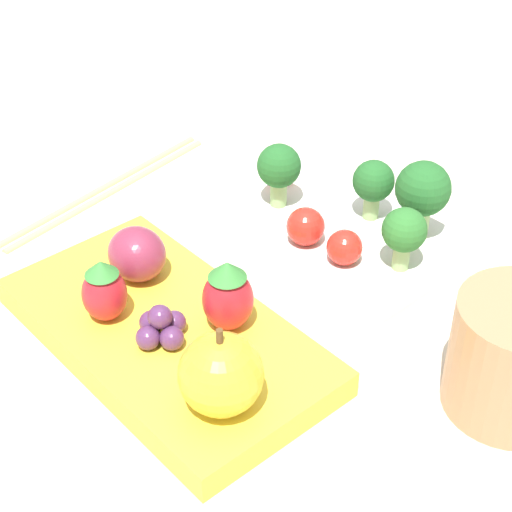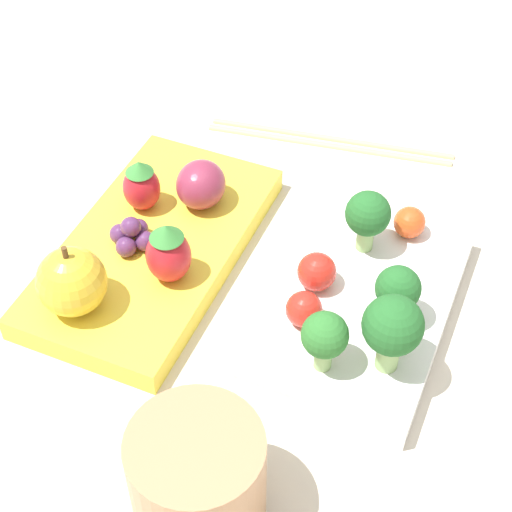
% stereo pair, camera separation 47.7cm
% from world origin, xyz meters
% --- Properties ---
extents(ground_plane, '(4.00, 4.00, 0.00)m').
position_xyz_m(ground_plane, '(0.00, 0.00, 0.00)').
color(ground_plane, beige).
extents(bento_box_savoury, '(0.19, 0.12, 0.02)m').
position_xyz_m(bento_box_savoury, '(-0.00, 0.08, 0.01)').
color(bento_box_savoury, white).
rests_on(bento_box_savoury, ground_plane).
extents(bento_box_fruit, '(0.22, 0.13, 0.02)m').
position_xyz_m(bento_box_fruit, '(-0.00, -0.08, 0.01)').
color(bento_box_fruit, yellow).
rests_on(bento_box_fruit, ground_plane).
extents(broccoli_floret_0, '(0.03, 0.03, 0.05)m').
position_xyz_m(broccoli_floret_0, '(-0.05, 0.07, 0.05)').
color(broccoli_floret_0, '#93B770').
rests_on(broccoli_floret_0, bento_box_savoury).
extents(broccoli_floret_1, '(0.03, 0.03, 0.05)m').
position_xyz_m(broccoli_floret_1, '(0.06, 0.07, 0.05)').
color(broccoli_floret_1, '#93B770').
rests_on(broccoli_floret_1, bento_box_savoury).
extents(broccoli_floret_2, '(0.03, 0.03, 0.05)m').
position_xyz_m(broccoli_floret_2, '(0.01, 0.10, 0.05)').
color(broccoli_floret_2, '#93B770').
rests_on(broccoli_floret_2, bento_box_savoury).
extents(broccoli_floret_3, '(0.04, 0.04, 0.06)m').
position_xyz_m(broccoli_floret_3, '(0.05, 0.11, 0.06)').
color(broccoli_floret_3, '#93B770').
rests_on(broccoli_floret_3, bento_box_savoury).
extents(cherry_tomato_0, '(0.03, 0.03, 0.03)m').
position_xyz_m(cherry_tomato_0, '(-0.00, 0.04, 0.03)').
color(cherry_tomato_0, red).
rests_on(cherry_tomato_0, bento_box_savoury).
extents(cherry_tomato_1, '(0.02, 0.02, 0.02)m').
position_xyz_m(cherry_tomato_1, '(0.03, 0.05, 0.03)').
color(cherry_tomato_1, red).
rests_on(cherry_tomato_1, bento_box_savoury).
extents(cherry_tomato_2, '(0.02, 0.02, 0.02)m').
position_xyz_m(cherry_tomato_2, '(-0.07, 0.09, 0.03)').
color(cherry_tomato_2, '#DB4C1E').
rests_on(cherry_tomato_2, bento_box_savoury).
extents(apple, '(0.05, 0.05, 0.06)m').
position_xyz_m(apple, '(0.08, -0.10, 0.04)').
color(apple, gold).
rests_on(apple, bento_box_fruit).
extents(strawberry_0, '(0.03, 0.03, 0.05)m').
position_xyz_m(strawberry_0, '(0.03, -0.05, 0.04)').
color(strawberry_0, red).
rests_on(strawberry_0, bento_box_fruit).
extents(strawberry_1, '(0.03, 0.03, 0.04)m').
position_xyz_m(strawberry_1, '(-0.03, -0.10, 0.04)').
color(strawberry_1, red).
rests_on(strawberry_1, bento_box_fruit).
extents(plum, '(0.04, 0.04, 0.04)m').
position_xyz_m(plum, '(-0.05, -0.06, 0.04)').
color(plum, '#892D47').
rests_on(plum, bento_box_fruit).
extents(grape_cluster, '(0.04, 0.04, 0.03)m').
position_xyz_m(grape_cluster, '(0.01, -0.09, 0.03)').
color(grape_cluster, '#562D5B').
rests_on(grape_cluster, bento_box_fruit).
extents(chopsticks_pair, '(0.04, 0.21, 0.01)m').
position_xyz_m(chopsticks_pair, '(-0.18, -0.00, 0.00)').
color(chopsticks_pair, tan).
rests_on(chopsticks_pair, ground_plane).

